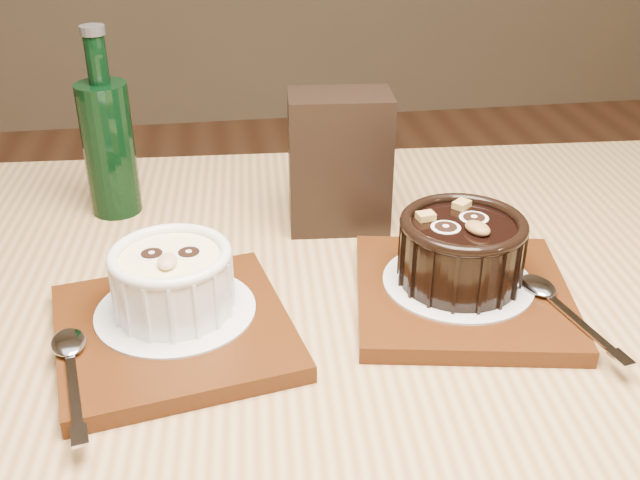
# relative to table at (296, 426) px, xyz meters

# --- Properties ---
(table) EXTENTS (1.25, 0.87, 0.75)m
(table) POSITION_rel_table_xyz_m (0.00, 0.00, 0.00)
(table) COLOR olive
(table) RESTS_ON ground
(tray_left) EXTENTS (0.21, 0.21, 0.01)m
(tray_left) POSITION_rel_table_xyz_m (-0.09, 0.02, 0.10)
(tray_left) COLOR #48220C
(tray_left) RESTS_ON table
(doily_left) EXTENTS (0.13, 0.13, 0.00)m
(doily_left) POSITION_rel_table_xyz_m (-0.09, 0.03, 0.11)
(doily_left) COLOR silver
(doily_left) RESTS_ON tray_left
(ramekin_white) EXTENTS (0.10, 0.10, 0.06)m
(ramekin_white) POSITION_rel_table_xyz_m (-0.09, 0.03, 0.14)
(ramekin_white) COLOR white
(ramekin_white) RESTS_ON doily_left
(spoon_left) EXTENTS (0.05, 0.14, 0.01)m
(spoon_left) POSITION_rel_table_xyz_m (-0.17, -0.04, 0.11)
(spoon_left) COLOR silver
(spoon_left) RESTS_ON tray_left
(tray_right) EXTENTS (0.21, 0.21, 0.01)m
(tray_right) POSITION_rel_table_xyz_m (0.15, 0.03, 0.10)
(tray_right) COLOR #48220C
(tray_right) RESTS_ON table
(doily_right) EXTENTS (0.13, 0.13, 0.00)m
(doily_right) POSITION_rel_table_xyz_m (0.15, 0.04, 0.11)
(doily_right) COLOR silver
(doily_right) RESTS_ON tray_right
(ramekin_dark) EXTENTS (0.11, 0.11, 0.06)m
(ramekin_dark) POSITION_rel_table_xyz_m (0.15, 0.04, 0.14)
(ramekin_dark) COLOR black
(ramekin_dark) RESTS_ON doily_right
(spoon_right) EXTENTS (0.05, 0.14, 0.01)m
(spoon_right) POSITION_rel_table_xyz_m (0.22, -0.01, 0.11)
(spoon_right) COLOR silver
(spoon_right) RESTS_ON tray_right
(condiment_stand) EXTENTS (0.10, 0.07, 0.14)m
(condiment_stand) POSITION_rel_table_xyz_m (0.07, 0.19, 0.16)
(condiment_stand) COLOR black
(condiment_stand) RESTS_ON table
(green_bottle) EXTENTS (0.05, 0.05, 0.20)m
(green_bottle) POSITION_rel_table_xyz_m (-0.16, 0.26, 0.17)
(green_bottle) COLOR black
(green_bottle) RESTS_ON table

